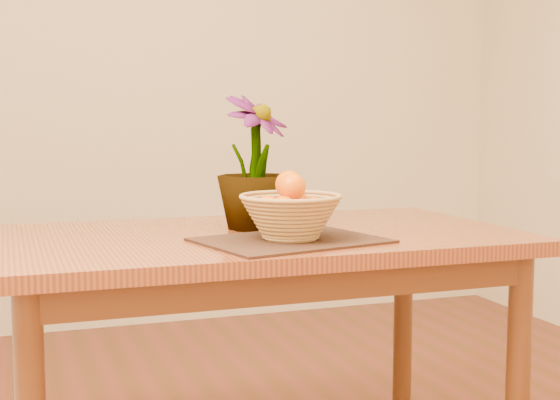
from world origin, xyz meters
name	(u,v)px	position (x,y,z in m)	size (l,w,h in m)	color
wall_back	(140,61)	(0.00, 2.25, 1.35)	(4.00, 0.02, 2.70)	beige
table	(260,264)	(0.00, 0.30, 0.66)	(1.40, 0.80, 0.75)	brown
placemat	(291,240)	(0.02, 0.12, 0.75)	(0.44, 0.33, 0.01)	#382114
wicker_basket	(291,219)	(0.02, 0.12, 0.81)	(0.26, 0.26, 0.11)	tan
orange_pile	(291,201)	(0.02, 0.12, 0.85)	(0.16, 0.16, 0.13)	#F96504
potted_plant	(255,162)	(0.01, 0.38, 0.94)	(0.21, 0.21, 0.38)	#1C4914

